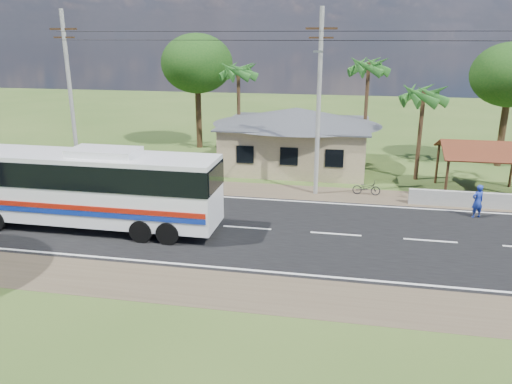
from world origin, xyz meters
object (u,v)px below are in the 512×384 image
person (478,201)px  coach_bus (87,183)px  waiting_shed (484,150)px  small_car (27,192)px  motorcycle (366,188)px

person → coach_bus: bearing=-9.6°
waiting_shed → person: waiting_shed is taller
coach_bus → person: 20.51m
coach_bus → small_car: (-5.50, 2.85, -1.68)m
waiting_shed → motorcycle: (-6.89, -1.66, -2.28)m
motorcycle → small_car: small_car is taller
waiting_shed → person: bearing=-103.7°
motorcycle → person: bearing=-115.5°
waiting_shed → motorcycle: 7.45m
waiting_shed → coach_bus: 23.14m
coach_bus → small_car: size_ratio=3.24×
coach_bus → person: coach_bus is taller
coach_bus → motorcycle: bearing=30.7°
waiting_shed → motorcycle: waiting_shed is taller
waiting_shed → small_car: (-26.42, -7.04, -2.02)m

